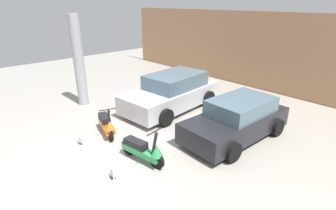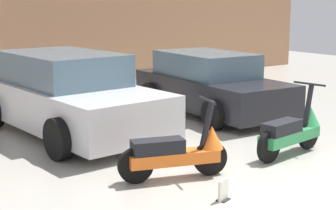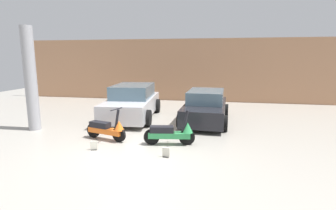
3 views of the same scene
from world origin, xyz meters
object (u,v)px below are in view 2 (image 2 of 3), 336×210
Objects in this scene: placard_near_left_scooter at (223,191)px; car_rear_center at (210,85)px; scooter_front_right at (293,130)px; car_rear_left at (68,95)px; scooter_front_left at (179,151)px.

car_rear_center is at bearing 52.89° from placard_near_left_scooter.
scooter_front_right is 0.35× the size of car_rear_left.
car_rear_left reaches higher than scooter_front_right.
scooter_front_right is (2.10, -0.09, 0.01)m from scooter_front_left.
placard_near_left_scooter is (-2.98, -3.94, -0.50)m from car_rear_center.
car_rear_left reaches higher than placard_near_left_scooter.
placard_near_left_scooter is at bearing -166.98° from scooter_front_right.
scooter_front_right is 3.98m from car_rear_left.
scooter_front_left is 0.39× the size of car_rear_center.
scooter_front_right reaches higher than placard_near_left_scooter.
scooter_front_left is at bearing 168.75° from scooter_front_right.
scooter_front_left is 5.70× the size of placard_near_left_scooter.
car_rear_left reaches higher than scooter_front_left.
scooter_front_right is at bearing -13.14° from car_rear_center.
scooter_front_right is 0.40× the size of car_rear_center.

